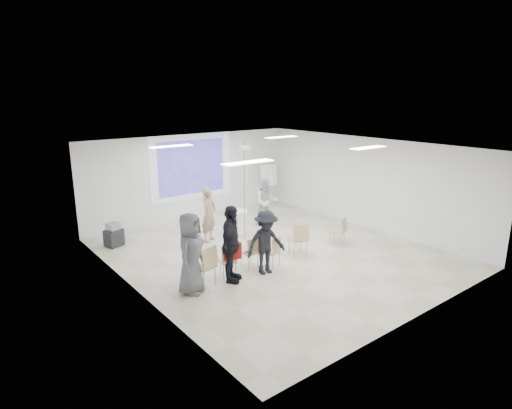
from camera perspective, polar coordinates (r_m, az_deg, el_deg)
floor at (r=12.19m, az=2.32°, el=-6.68°), size 8.00×9.00×0.10m
ceiling at (r=11.43m, az=2.49°, el=7.95°), size 8.00×9.00×0.10m
wall_back at (r=15.38m, az=-8.63°, el=3.71°), size 8.00×0.10×3.00m
wall_left at (r=9.70m, az=-16.23°, el=-3.26°), size 0.10×9.00×3.00m
wall_right at (r=14.60m, az=14.66°, el=2.80°), size 0.10×9.00×3.00m
projection_halo at (r=15.26m, az=-8.56°, el=4.97°), size 3.20×0.01×2.30m
projection_image at (r=15.25m, az=-8.53°, el=4.96°), size 2.60×0.01×1.90m
pedestal_table at (r=13.67m, az=-2.42°, el=-2.16°), size 0.79×0.79×0.77m
player_left at (r=12.89m, az=-6.31°, el=-0.85°), size 0.83×0.73×1.91m
player_right at (r=14.45m, az=1.37°, el=0.74°), size 1.09×1.02×1.81m
controller_left at (r=13.11m, az=-6.26°, el=0.79°), size 0.10×0.14×0.04m
controller_right at (r=14.46m, az=0.20°, el=2.04°), size 0.10×0.14×0.04m
chair_far_left at (r=9.96m, az=-6.70°, el=-7.82°), size 0.58×0.61×1.00m
chair_left_mid at (r=10.48m, az=-3.67°, el=-7.26°), size 0.49×0.51×0.81m
chair_left_inner at (r=10.98m, az=-0.65°, el=-6.13°), size 0.39×0.42×0.82m
chair_center at (r=11.05m, az=2.33°, el=-6.02°), size 0.49×0.51×0.82m
chair_right_inner at (r=11.80m, az=5.76°, el=-4.32°), size 0.57×0.59×0.95m
chair_right_far at (r=12.81m, az=11.15°, el=-3.25°), size 0.53×0.55×0.85m
red_jacket at (r=10.28m, az=-3.10°, el=-6.24°), size 0.43×0.23×0.40m
laptop at (r=11.06m, az=-0.94°, el=-6.22°), size 0.30×0.22×0.02m
audience_left at (r=10.06m, az=-3.38°, el=-4.58°), size 1.44×1.38×2.15m
audience_mid at (r=10.54m, az=1.33°, el=-4.53°), size 1.27×0.82×1.84m
audience_outer at (r=9.63m, az=-8.74°, el=-5.82°), size 1.22×1.16×2.09m
flipchart_easel at (r=16.60m, az=1.68°, el=3.99°), size 0.74×0.58×1.77m
av_cart at (r=13.24m, az=-18.44°, el=-3.94°), size 0.58×0.52×0.72m
ceiling_projector at (r=12.69m, az=-1.57°, el=6.99°), size 0.30×0.25×3.00m
fluor_panel_nw at (r=12.00m, az=-11.23°, el=7.62°), size 1.20×0.30×0.02m
fluor_panel_ne at (r=14.24m, az=3.43°, el=8.96°), size 1.20×0.30×0.02m
fluor_panel_sw at (r=9.04m, az=-1.06°, el=5.64°), size 1.20×0.30×0.02m
fluor_panel_se at (r=11.85m, az=14.74°, el=7.34°), size 1.20×0.30×0.02m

